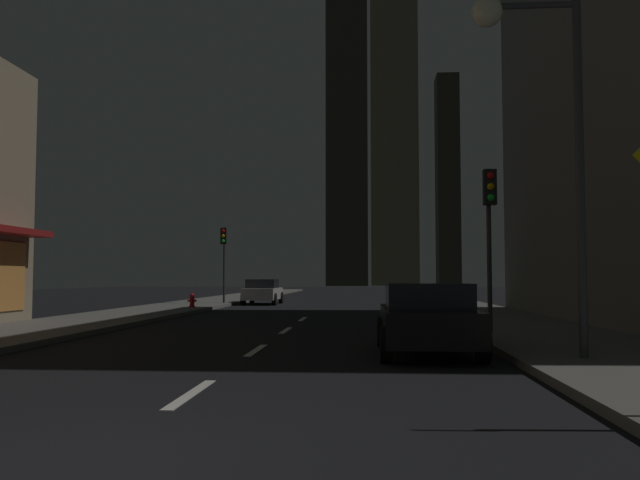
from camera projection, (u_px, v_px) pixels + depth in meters
name	position (u px, v px, depth m)	size (l,w,h in m)	color
ground_plane	(325.00, 305.00, 37.36)	(78.00, 136.00, 0.10)	black
sidewalk_right	(447.00, 303.00, 36.88)	(4.00, 76.00, 0.15)	#605E59
sidewalk_left	(206.00, 303.00, 37.86)	(4.00, 76.00, 0.15)	#605E59
lane_marking_center	(256.00, 350.00, 13.86)	(0.16, 23.00, 0.01)	silver
skyscraper_distant_tall	(347.00, 87.00, 118.94)	(7.49, 6.17, 72.93)	#302E24
skyscraper_distant_mid	(394.00, 130.00, 124.53)	(8.88, 7.13, 59.85)	#625D49
skyscraper_distant_short	(448.00, 179.00, 158.24)	(5.36, 7.06, 51.05)	#2F2C23
car_parked_near	(427.00, 318.00, 13.21)	(1.98, 4.24, 1.45)	black
car_parked_far	(263.00, 291.00, 37.45)	(1.98, 4.24, 1.45)	silver
fire_hydrant_far_left	(192.00, 301.00, 30.79)	(0.42, 0.30, 0.65)	red
traffic_light_near_right	(490.00, 213.00, 16.41)	(0.32, 0.48, 4.20)	#2D2D2D
traffic_light_far_left	(224.00, 248.00, 35.91)	(0.32, 0.48, 4.20)	#2D2D2D
street_lamp_right	(532.00, 85.00, 11.76)	(1.96, 0.56, 6.58)	#38383D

